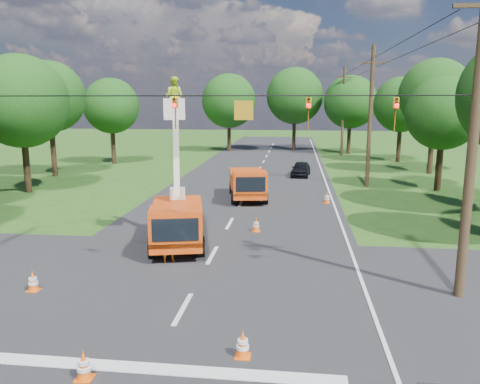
# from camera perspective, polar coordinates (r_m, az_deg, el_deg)

# --- Properties ---
(ground) EXTENTS (140.00, 140.00, 0.00)m
(ground) POSITION_cam_1_polar(r_m,az_deg,el_deg) (33.44, 1.12, 0.43)
(ground) COLOR #235018
(ground) RESTS_ON ground
(road_main) EXTENTS (12.00, 100.00, 0.06)m
(road_main) POSITION_cam_1_polar(r_m,az_deg,el_deg) (33.44, 1.12, 0.43)
(road_main) COLOR black
(road_main) RESTS_ON ground
(road_cross) EXTENTS (56.00, 10.00, 0.07)m
(road_cross) POSITION_cam_1_polar(r_m,az_deg,el_deg) (16.27, -5.28, -11.18)
(road_cross) COLOR black
(road_cross) RESTS_ON ground
(stop_bar) EXTENTS (9.00, 0.45, 0.02)m
(stop_bar) POSITION_cam_1_polar(r_m,az_deg,el_deg) (11.77, -10.90, -20.57)
(stop_bar) COLOR silver
(stop_bar) RESTS_ON ground
(edge_line) EXTENTS (0.12, 90.00, 0.02)m
(edge_line) POSITION_cam_1_polar(r_m,az_deg,el_deg) (33.37, 10.74, 0.21)
(edge_line) COLOR silver
(edge_line) RESTS_ON ground
(bucket_truck) EXTENTS (3.20, 5.80, 7.13)m
(bucket_truck) POSITION_cam_1_polar(r_m,az_deg,el_deg) (20.13, -7.70, -2.32)
(bucket_truck) COLOR #D34C0E
(bucket_truck) RESTS_ON ground
(second_truck) EXTENTS (2.90, 5.72, 2.05)m
(second_truck) POSITION_cam_1_polar(r_m,az_deg,el_deg) (29.57, 0.95, 1.13)
(second_truck) COLOR #D34C0E
(second_truck) RESTS_ON ground
(ground_worker) EXTENTS (0.79, 0.74, 1.81)m
(ground_worker) POSITION_cam_1_polar(r_m,az_deg,el_deg) (18.22, -8.66, -5.79)
(ground_worker) COLOR #DC4612
(ground_worker) RESTS_ON ground
(distant_car) EXTENTS (1.82, 3.72, 1.22)m
(distant_car) POSITION_cam_1_polar(r_m,az_deg,el_deg) (39.23, 7.42, 2.81)
(distant_car) COLOR black
(distant_car) RESTS_ON ground
(traffic_cone_0) EXTENTS (0.38, 0.38, 0.71)m
(traffic_cone_0) POSITION_cam_1_polar(r_m,az_deg,el_deg) (11.60, -18.50, -19.42)
(traffic_cone_0) COLOR #FB5A0D
(traffic_cone_0) RESTS_ON ground
(traffic_cone_1) EXTENTS (0.38, 0.38, 0.71)m
(traffic_cone_1) POSITION_cam_1_polar(r_m,az_deg,el_deg) (11.87, 0.34, -18.06)
(traffic_cone_1) COLOR #FB5A0D
(traffic_cone_1) RESTS_ON ground
(traffic_cone_2) EXTENTS (0.38, 0.38, 0.71)m
(traffic_cone_2) POSITION_cam_1_polar(r_m,az_deg,el_deg) (22.31, 1.97, -4.00)
(traffic_cone_2) COLOR #FB5A0D
(traffic_cone_2) RESTS_ON ground
(traffic_cone_3) EXTENTS (0.38, 0.38, 0.71)m
(traffic_cone_3) POSITION_cam_1_polar(r_m,az_deg,el_deg) (16.93, -23.92, -9.91)
(traffic_cone_3) COLOR #FB5A0D
(traffic_cone_3) RESTS_ON ground
(traffic_cone_6) EXTENTS (0.38, 0.38, 0.71)m
(traffic_cone_6) POSITION_cam_1_polar(r_m,az_deg,el_deg) (28.93, 10.55, -0.70)
(traffic_cone_6) COLOR #FB5A0D
(traffic_cone_6) RESTS_ON ground
(pole_right_near) EXTENTS (1.80, 0.30, 10.00)m
(pole_right_near) POSITION_cam_1_polar(r_m,az_deg,el_deg) (15.67, 26.58, 6.12)
(pole_right_near) COLOR #4C3823
(pole_right_near) RESTS_ON ground
(pole_right_mid) EXTENTS (1.80, 0.30, 10.00)m
(pole_right_mid) POSITION_cam_1_polar(r_m,az_deg,el_deg) (35.13, 15.60, 8.92)
(pole_right_mid) COLOR #4C3823
(pole_right_mid) RESTS_ON ground
(pole_right_far) EXTENTS (1.80, 0.30, 10.00)m
(pole_right_far) POSITION_cam_1_polar(r_m,az_deg,el_deg) (54.98, 12.46, 9.66)
(pole_right_far) COLOR #4C3823
(pole_right_far) RESTS_ON ground
(signal_span) EXTENTS (18.00, 0.29, 1.07)m
(signal_span) POSITION_cam_1_polar(r_m,az_deg,el_deg) (14.75, 2.92, 10.02)
(signal_span) COLOR black
(signal_span) RESTS_ON ground
(tree_left_d) EXTENTS (6.20, 6.20, 9.24)m
(tree_left_d) POSITION_cam_1_polar(r_m,az_deg,el_deg) (34.87, -25.15, 9.96)
(tree_left_d) COLOR #382616
(tree_left_d) RESTS_ON ground
(tree_left_e) EXTENTS (5.80, 5.80, 9.41)m
(tree_left_e) POSITION_cam_1_polar(r_m,az_deg,el_deg) (41.83, -22.23, 10.68)
(tree_left_e) COLOR #382616
(tree_left_e) RESTS_ON ground
(tree_left_f) EXTENTS (5.40, 5.40, 8.40)m
(tree_left_f) POSITION_cam_1_polar(r_m,az_deg,el_deg) (48.22, -15.42, 10.07)
(tree_left_f) COLOR #382616
(tree_left_f) RESTS_ON ground
(tree_right_c) EXTENTS (5.00, 5.00, 7.83)m
(tree_right_c) POSITION_cam_1_polar(r_m,az_deg,el_deg) (35.17, 23.54, 8.76)
(tree_right_c) COLOR #382616
(tree_right_c) RESTS_ON ground
(tree_right_d) EXTENTS (6.00, 6.00, 9.70)m
(tree_right_d) POSITION_cam_1_polar(r_m,az_deg,el_deg) (43.30, 22.71, 10.88)
(tree_right_d) COLOR #382616
(tree_right_d) RESTS_ON ground
(tree_right_e) EXTENTS (5.60, 5.60, 8.63)m
(tree_right_e) POSITION_cam_1_polar(r_m,az_deg,el_deg) (50.83, 19.09, 10.03)
(tree_right_e) COLOR #382616
(tree_right_e) RESTS_ON ground
(tree_far_a) EXTENTS (6.60, 6.60, 9.50)m
(tree_far_a) POSITION_cam_1_polar(r_m,az_deg,el_deg) (58.31, -1.36, 11.04)
(tree_far_a) COLOR #382616
(tree_far_a) RESTS_ON ground
(tree_far_b) EXTENTS (7.00, 7.00, 10.32)m
(tree_far_b) POSITION_cam_1_polar(r_m,az_deg,el_deg) (59.73, 6.70, 11.56)
(tree_far_b) COLOR #382616
(tree_far_b) RESTS_ON ground
(tree_far_c) EXTENTS (6.20, 6.20, 9.18)m
(tree_far_c) POSITION_cam_1_polar(r_m,az_deg,el_deg) (57.07, 13.32, 10.63)
(tree_far_c) COLOR #382616
(tree_far_c) RESTS_ON ground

